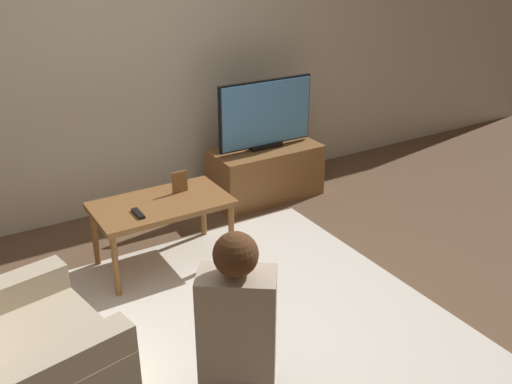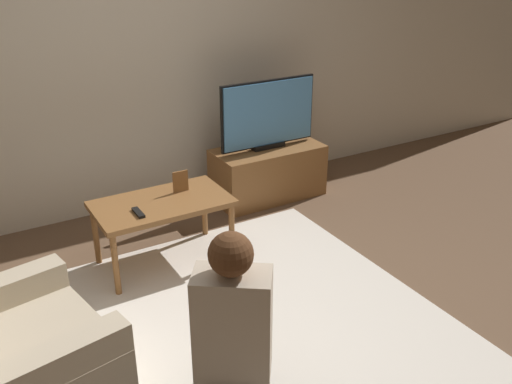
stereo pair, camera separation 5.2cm
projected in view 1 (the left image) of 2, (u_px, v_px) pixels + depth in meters
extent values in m
plane|color=brown|center=(245.00, 327.00, 3.32)|extent=(10.00, 10.00, 0.00)
cube|color=beige|center=(114.00, 49.00, 4.29)|extent=(10.00, 0.06, 2.60)
cube|color=silver|center=(245.00, 326.00, 3.32)|extent=(2.23, 2.27, 0.02)
cube|color=brown|center=(266.00, 172.00, 4.89)|extent=(0.94, 0.45, 0.45)
cube|color=black|center=(266.00, 146.00, 4.79)|extent=(0.29, 0.08, 0.04)
cube|color=black|center=(265.00, 113.00, 4.68)|extent=(0.87, 0.03, 0.55)
cube|color=#4C8CC6|center=(266.00, 113.00, 4.67)|extent=(0.84, 0.04, 0.52)
cube|color=brown|center=(161.00, 204.00, 3.78)|extent=(0.90, 0.51, 0.04)
cylinder|color=brown|center=(116.00, 267.00, 3.52)|extent=(0.04, 0.04, 0.44)
cylinder|color=brown|center=(231.00, 234.00, 3.90)|extent=(0.04, 0.04, 0.44)
cylinder|color=brown|center=(95.00, 238.00, 3.85)|extent=(0.04, 0.04, 0.44)
cylinder|color=brown|center=(203.00, 210.00, 4.24)|extent=(0.04, 0.04, 0.44)
cube|color=#B7A88E|center=(12.00, 382.00, 2.65)|extent=(1.03, 0.97, 0.38)
cube|color=#232328|center=(238.00, 383.00, 2.64)|extent=(0.32, 0.32, 0.14)
cube|color=tan|center=(237.00, 325.00, 2.50)|extent=(0.39, 0.36, 0.52)
sphere|color=#DBAD8E|center=(236.00, 255.00, 2.36)|extent=(0.19, 0.19, 0.19)
sphere|color=#4C2D19|center=(236.00, 254.00, 2.33)|extent=(0.19, 0.19, 0.19)
cube|color=black|center=(244.00, 274.00, 2.83)|extent=(0.13, 0.11, 0.04)
cylinder|color=tan|center=(264.00, 289.00, 2.71)|extent=(0.23, 0.29, 0.07)
cylinder|color=tan|center=(221.00, 287.00, 2.73)|extent=(0.23, 0.29, 0.07)
cube|color=brown|center=(180.00, 182.00, 3.89)|extent=(0.11, 0.01, 0.15)
cube|color=black|center=(138.00, 213.00, 3.60)|extent=(0.04, 0.15, 0.02)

